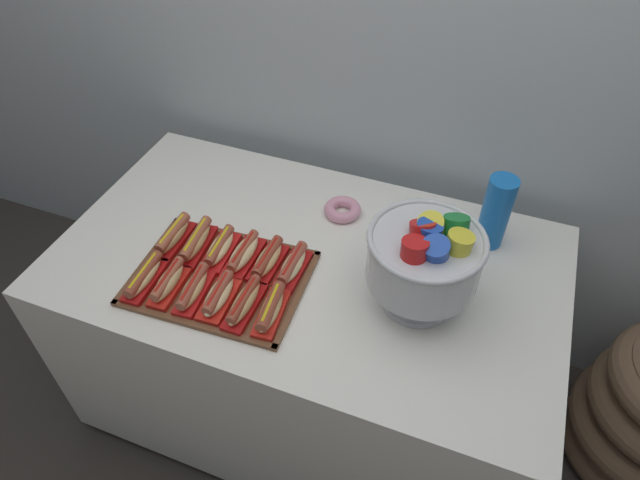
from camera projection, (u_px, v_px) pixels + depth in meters
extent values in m
plane|color=#38332D|center=(311.00, 395.00, 2.17)|extent=(10.00, 10.00, 0.00)
cube|color=#B2BCC1|center=(375.00, 7.00, 1.63)|extent=(6.00, 0.10, 2.60)
cube|color=white|center=(309.00, 333.00, 1.89)|extent=(1.48, 0.85, 0.73)
cylinder|color=black|center=(130.00, 407.00, 2.11)|extent=(0.05, 0.05, 0.04)
cylinder|color=black|center=(209.00, 293.00, 2.52)|extent=(0.05, 0.05, 0.04)
cylinder|color=black|center=(483.00, 378.00, 2.20)|extent=(0.05, 0.05, 0.04)
torus|color=brown|center=(636.00, 443.00, 1.96)|extent=(0.51, 0.51, 0.12)
cube|color=brown|center=(221.00, 279.00, 1.57)|extent=(0.50, 0.38, 0.01)
cube|color=brown|center=(192.00, 324.00, 1.45)|extent=(0.48, 0.04, 0.01)
cube|color=brown|center=(245.00, 237.00, 1.68)|extent=(0.48, 0.04, 0.01)
cube|color=brown|center=(148.00, 258.00, 1.62)|extent=(0.03, 0.36, 0.01)
cube|color=brown|center=(298.00, 297.00, 1.51)|extent=(0.03, 0.36, 0.01)
cube|color=#B21414|center=(146.00, 281.00, 1.55)|extent=(0.07, 0.18, 0.02)
ellipsoid|color=#E0BC7F|center=(144.00, 276.00, 1.53)|extent=(0.05, 0.16, 0.04)
cylinder|color=brown|center=(144.00, 274.00, 1.52)|extent=(0.04, 0.16, 0.03)
cylinder|color=yellow|center=(142.00, 270.00, 1.52)|extent=(0.02, 0.14, 0.01)
cube|color=red|center=(170.00, 287.00, 1.53)|extent=(0.07, 0.16, 0.02)
ellipsoid|color=#E0BC7F|center=(168.00, 281.00, 1.51)|extent=(0.06, 0.15, 0.04)
cylinder|color=#A8563D|center=(167.00, 278.00, 1.50)|extent=(0.04, 0.15, 0.03)
cylinder|color=red|center=(166.00, 275.00, 1.49)|extent=(0.02, 0.12, 0.01)
cube|color=red|center=(194.00, 294.00, 1.51)|extent=(0.07, 0.17, 0.02)
ellipsoid|color=tan|center=(193.00, 289.00, 1.50)|extent=(0.06, 0.16, 0.04)
cylinder|color=#9E4C38|center=(192.00, 286.00, 1.49)|extent=(0.04, 0.16, 0.03)
cylinder|color=red|center=(192.00, 282.00, 1.48)|extent=(0.02, 0.13, 0.01)
cube|color=red|center=(219.00, 300.00, 1.50)|extent=(0.08, 0.17, 0.02)
ellipsoid|color=beige|center=(218.00, 295.00, 1.48)|extent=(0.06, 0.15, 0.04)
cylinder|color=#9E4C38|center=(218.00, 292.00, 1.47)|extent=(0.04, 0.14, 0.03)
cylinder|color=red|center=(217.00, 289.00, 1.46)|extent=(0.02, 0.12, 0.01)
cube|color=#B21414|center=(245.00, 307.00, 1.48)|extent=(0.06, 0.18, 0.02)
ellipsoid|color=tan|center=(244.00, 302.00, 1.46)|extent=(0.05, 0.17, 0.04)
cylinder|color=brown|center=(244.00, 299.00, 1.45)|extent=(0.03, 0.16, 0.03)
cylinder|color=red|center=(243.00, 296.00, 1.45)|extent=(0.01, 0.13, 0.01)
cube|color=red|center=(271.00, 314.00, 1.46)|extent=(0.07, 0.17, 0.02)
ellipsoid|color=tan|center=(271.00, 309.00, 1.45)|extent=(0.06, 0.16, 0.04)
cylinder|color=brown|center=(270.00, 306.00, 1.44)|extent=(0.05, 0.15, 0.03)
cylinder|color=yellow|center=(270.00, 302.00, 1.43)|extent=(0.02, 0.13, 0.01)
cube|color=#B21414|center=(175.00, 241.00, 1.66)|extent=(0.06, 0.17, 0.02)
ellipsoid|color=tan|center=(173.00, 236.00, 1.64)|extent=(0.05, 0.16, 0.04)
cylinder|color=#A8563D|center=(172.00, 232.00, 1.63)|extent=(0.04, 0.16, 0.03)
cylinder|color=yellow|center=(172.00, 229.00, 1.62)|extent=(0.01, 0.13, 0.01)
cube|color=#B21414|center=(197.00, 247.00, 1.64)|extent=(0.08, 0.19, 0.02)
ellipsoid|color=tan|center=(196.00, 241.00, 1.62)|extent=(0.06, 0.17, 0.04)
cylinder|color=#A8563D|center=(195.00, 238.00, 1.62)|extent=(0.05, 0.17, 0.03)
cylinder|color=yellow|center=(195.00, 235.00, 1.61)|extent=(0.02, 0.14, 0.01)
cube|color=red|center=(221.00, 253.00, 1.62)|extent=(0.08, 0.17, 0.02)
ellipsoid|color=beige|center=(220.00, 248.00, 1.61)|extent=(0.06, 0.16, 0.04)
cylinder|color=#9E4C38|center=(219.00, 245.00, 1.60)|extent=(0.04, 0.15, 0.03)
cylinder|color=yellow|center=(219.00, 242.00, 1.59)|extent=(0.02, 0.13, 0.01)
cube|color=#B21414|center=(244.00, 258.00, 1.61)|extent=(0.07, 0.17, 0.02)
ellipsoid|color=beige|center=(243.00, 253.00, 1.59)|extent=(0.06, 0.16, 0.04)
cylinder|color=#A8563D|center=(243.00, 250.00, 1.58)|extent=(0.03, 0.16, 0.03)
cylinder|color=red|center=(243.00, 247.00, 1.58)|extent=(0.01, 0.13, 0.01)
cube|color=#B21414|center=(268.00, 264.00, 1.59)|extent=(0.07, 0.16, 0.02)
ellipsoid|color=tan|center=(268.00, 259.00, 1.58)|extent=(0.05, 0.15, 0.04)
cylinder|color=brown|center=(267.00, 256.00, 1.57)|extent=(0.03, 0.15, 0.03)
cylinder|color=red|center=(267.00, 253.00, 1.56)|extent=(0.01, 0.13, 0.01)
cube|color=#B21414|center=(293.00, 270.00, 1.57)|extent=(0.06, 0.16, 0.02)
ellipsoid|color=beige|center=(292.00, 265.00, 1.56)|extent=(0.05, 0.15, 0.04)
cylinder|color=#9E4C38|center=(292.00, 263.00, 1.55)|extent=(0.03, 0.15, 0.03)
cylinder|color=red|center=(292.00, 259.00, 1.54)|extent=(0.01, 0.13, 0.01)
cylinder|color=silver|center=(416.00, 299.00, 1.51)|extent=(0.19, 0.19, 0.02)
cone|color=silver|center=(419.00, 287.00, 1.48)|extent=(0.07, 0.07, 0.08)
cylinder|color=silver|center=(424.00, 259.00, 1.40)|extent=(0.29, 0.29, 0.14)
torus|color=silver|center=(428.00, 239.00, 1.35)|extent=(0.30, 0.30, 0.02)
cylinder|color=yellow|center=(455.00, 255.00, 1.34)|extent=(0.10, 0.10, 0.13)
cylinder|color=#197A33|center=(454.00, 240.00, 1.38)|extent=(0.11, 0.13, 0.15)
cylinder|color=yellow|center=(432.00, 233.00, 1.40)|extent=(0.10, 0.12, 0.15)
cylinder|color=#1E47B2|center=(425.00, 244.00, 1.37)|extent=(0.10, 0.10, 0.13)
cylinder|color=red|center=(423.00, 246.00, 1.36)|extent=(0.09, 0.11, 0.15)
cylinder|color=red|center=(413.00, 262.00, 1.32)|extent=(0.09, 0.10, 0.13)
cylinder|color=#1E47B2|center=(435.00, 258.00, 1.33)|extent=(0.09, 0.11, 0.14)
cylinder|color=blue|center=(492.00, 226.00, 1.64)|extent=(0.08, 0.08, 0.12)
cylinder|color=blue|center=(493.00, 221.00, 1.62)|extent=(0.08, 0.08, 0.12)
cylinder|color=blue|center=(495.00, 215.00, 1.61)|extent=(0.08, 0.08, 0.12)
cylinder|color=blue|center=(497.00, 209.00, 1.59)|extent=(0.08, 0.08, 0.12)
cylinder|color=blue|center=(498.00, 203.00, 1.58)|extent=(0.08, 0.08, 0.12)
cylinder|color=blue|center=(500.00, 197.00, 1.56)|extent=(0.08, 0.08, 0.12)
torus|color=pink|center=(342.00, 210.00, 1.76)|extent=(0.12, 0.12, 0.04)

